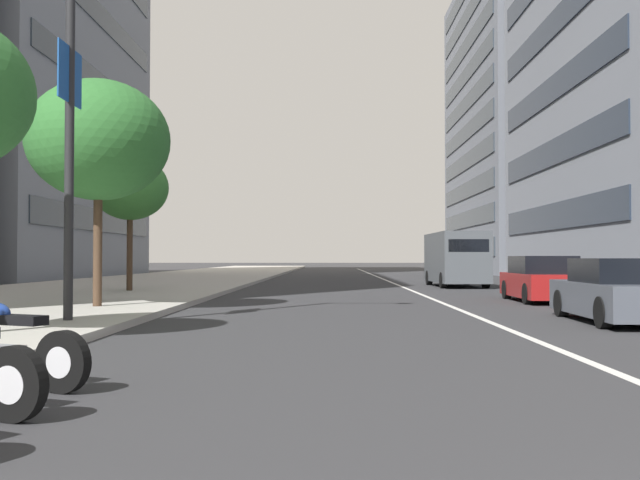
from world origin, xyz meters
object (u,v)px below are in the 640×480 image
delivery_van_ahead (456,258)px  street_tree_by_lamp_post (130,188)px  car_lead_in_lane (622,292)px  car_approaching_light (542,280)px  street_tree_mid_sidewalk (98,140)px  street_lamp_with_banners (90,58)px  motorcycle_far_end_row (3,348)px

delivery_van_ahead → street_tree_by_lamp_post: bearing=118.9°
delivery_van_ahead → car_lead_in_lane: bearing=179.5°
car_approaching_light → street_tree_mid_sidewalk: 13.74m
car_lead_in_lane → street_lamp_with_banners: (-1.34, 10.85, 4.64)m
street_tree_mid_sidewalk → motorcycle_far_end_row: bearing=-167.2°
delivery_van_ahead → motorcycle_far_end_row: bearing=159.8°
street_lamp_with_banners → street_tree_mid_sidewalk: size_ratio=1.50×
car_approaching_light → street_tree_by_lamp_post: (4.15, 14.04, 3.28)m
car_approaching_light → street_tree_by_lamp_post: bearing=75.3°
street_tree_by_lamp_post → delivery_van_ahead: bearing=-60.0°
motorcycle_far_end_row → car_lead_in_lane: (7.84, -9.57, 0.22)m
delivery_van_ahead → street_tree_mid_sidewalk: bearing=143.4°
motorcycle_far_end_row → street_tree_by_lamp_post: bearing=-56.4°
car_lead_in_lane → street_lamp_with_banners: 11.88m
delivery_van_ahead → street_tree_by_lamp_post: street_tree_by_lamp_post is taller
street_lamp_with_banners → street_tree_by_lamp_post: size_ratio=1.70×
delivery_van_ahead → street_tree_by_lamp_post: size_ratio=1.21×
car_lead_in_lane → motorcycle_far_end_row: bearing=131.5°
motorcycle_far_end_row → car_approaching_light: car_approaching_light is taller
motorcycle_far_end_row → street_tree_mid_sidewalk: bearing=-55.3°
street_tree_by_lamp_post → street_lamp_with_banners: bearing=-167.9°
delivery_van_ahead → street_lamp_with_banners: 23.48m
motorcycle_far_end_row → street_tree_mid_sidewalk: 11.54m
street_tree_mid_sidewalk → street_tree_by_lamp_post: (8.74, 1.61, -0.36)m
car_lead_in_lane → street_tree_by_lamp_post: size_ratio=0.89×
car_approaching_light → delivery_van_ahead: size_ratio=0.74×
motorcycle_far_end_row → delivery_van_ahead: delivery_van_ahead is taller
street_lamp_with_banners → street_tree_by_lamp_post: 13.19m
delivery_van_ahead → street_tree_mid_sidewalk: 20.46m
street_tree_mid_sidewalk → street_lamp_with_banners: bearing=-164.6°
street_tree_mid_sidewalk → delivery_van_ahead: bearing=-35.6°
street_lamp_with_banners → street_tree_by_lamp_post: street_lamp_with_banners is taller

